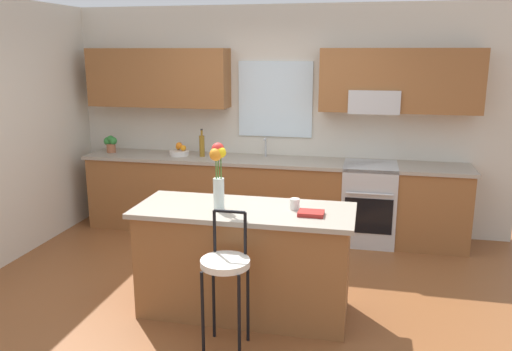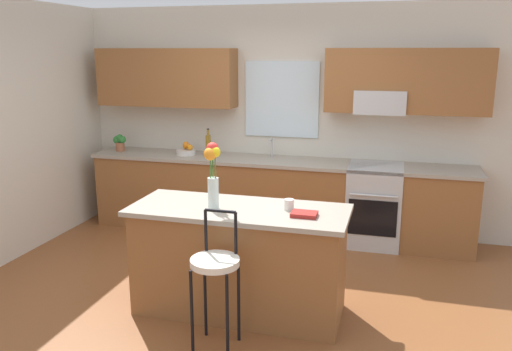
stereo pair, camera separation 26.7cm
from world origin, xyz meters
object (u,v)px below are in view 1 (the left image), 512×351
at_px(flower_vase, 218,170).
at_px(cookbook, 311,213).
at_px(bar_stool_near, 226,269).
at_px(bottle_olive_oil, 202,145).
at_px(oven_range, 369,203).
at_px(fruit_bowl_oranges, 179,151).
at_px(kitchen_island, 244,260).
at_px(potted_plant_small, 111,143).
at_px(mug_ceramic, 295,204).

xyz_separation_m(flower_vase, cookbook, (0.75, 0.01, -0.31)).
bearing_deg(flower_vase, bar_stool_near, -69.02).
height_order(flower_vase, bottle_olive_oil, flower_vase).
xyz_separation_m(bar_stool_near, cookbook, (0.56, 0.51, 0.30)).
relative_size(bar_stool_near, bottle_olive_oil, 3.10).
xyz_separation_m(oven_range, fruit_bowl_oranges, (-2.30, 0.03, 0.51)).
distance_m(bar_stool_near, cookbook, 0.81).
distance_m(oven_range, kitchen_island, 2.18).
bearing_deg(bottle_olive_oil, bar_stool_near, -68.50).
relative_size(kitchen_island, potted_plant_small, 8.35).
bearing_deg(fruit_bowl_oranges, bar_stool_near, -63.04).
xyz_separation_m(kitchen_island, mug_ceramic, (0.41, 0.05, 0.50)).
height_order(oven_range, fruit_bowl_oranges, fruit_bowl_oranges).
relative_size(mug_ceramic, bottle_olive_oil, 0.27).
xyz_separation_m(kitchen_island, fruit_bowl_oranges, (-1.29, 1.96, 0.51)).
distance_m(fruit_bowl_oranges, bottle_olive_oil, 0.30).
bearing_deg(potted_plant_small, oven_range, -0.46).
distance_m(bar_stool_near, flower_vase, 0.81).
xyz_separation_m(oven_range, kitchen_island, (-1.01, -1.93, 0.00)).
distance_m(oven_range, mug_ceramic, 2.03).
bearing_deg(oven_range, bar_stool_near, -111.89).
bearing_deg(kitchen_island, flower_vase, -157.65).
bearing_deg(potted_plant_small, fruit_bowl_oranges, 0.14).
relative_size(kitchen_island, bottle_olive_oil, 5.35).
xyz_separation_m(bar_stool_near, bottle_olive_oil, (-1.00, 2.53, 0.42)).
height_order(oven_range, cookbook, cookbook).
bearing_deg(flower_vase, oven_range, 59.17).
bearing_deg(fruit_bowl_oranges, cookbook, -47.72).
bearing_deg(cookbook, fruit_bowl_oranges, 132.28).
relative_size(kitchen_island, flower_vase, 3.29).
relative_size(flower_vase, potted_plant_small, 2.53).
distance_m(flower_vase, bottle_olive_oil, 2.20).
relative_size(flower_vase, mug_ceramic, 6.06).
bearing_deg(bar_stool_near, fruit_bowl_oranges, 116.96).
xyz_separation_m(bottle_olive_oil, potted_plant_small, (-1.21, 0.00, -0.02)).
relative_size(bottle_olive_oil, potted_plant_small, 1.56).
bearing_deg(bar_stool_near, potted_plant_small, 131.03).
height_order(cookbook, bottle_olive_oil, bottle_olive_oil).
bearing_deg(cookbook, flower_vase, -179.44).
xyz_separation_m(bar_stool_near, potted_plant_small, (-2.20, 2.53, 0.41)).
bearing_deg(bottle_olive_oil, kitchen_island, -62.96).
distance_m(flower_vase, fruit_bowl_oranges, 2.33).
distance_m(oven_range, potted_plant_small, 3.26).
height_order(oven_range, kitchen_island, same).
distance_m(oven_range, bottle_olive_oil, 2.09).
bearing_deg(oven_range, cookbook, -102.74).
bearing_deg(mug_ceramic, flower_vase, -167.60).
bearing_deg(potted_plant_small, bottle_olive_oil, -0.05).
bearing_deg(fruit_bowl_oranges, flower_vase, -61.66).
height_order(kitchen_island, flower_vase, flower_vase).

